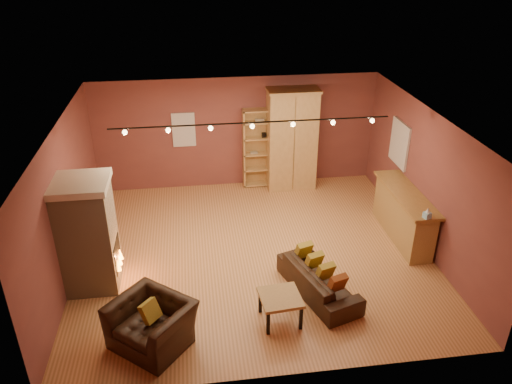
{
  "coord_description": "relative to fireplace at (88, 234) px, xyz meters",
  "views": [
    {
      "loc": [
        -1.12,
        -8.45,
        5.76
      ],
      "look_at": [
        0.07,
        0.2,
        1.28
      ],
      "focal_mm": 35.0,
      "sensor_mm": 36.0,
      "label": 1
    }
  ],
  "objects": [
    {
      "name": "back_wall",
      "position": [
        3.04,
        3.85,
        0.34
      ],
      "size": [
        7.0,
        0.02,
        2.8
      ],
      "primitive_type": "cube",
      "color": "brown",
      "rests_on": "floor"
    },
    {
      "name": "fireplace",
      "position": [
        0.0,
        0.0,
        0.0
      ],
      "size": [
        1.01,
        0.98,
        2.12
      ],
      "color": "tan",
      "rests_on": "floor"
    },
    {
      "name": "armoire",
      "position": [
        4.38,
        3.52,
        0.22
      ],
      "size": [
        1.25,
        0.71,
        2.56
      ],
      "color": "tan",
      "rests_on": "floor"
    },
    {
      "name": "loveseat",
      "position": [
        4.02,
        -0.84,
        -0.69
      ],
      "size": [
        1.09,
        1.92,
        0.77
      ],
      "rotation": [
        0.0,
        0.0,
        1.89
      ],
      "color": "black",
      "rests_on": "floor"
    },
    {
      "name": "back_window",
      "position": [
        1.74,
        3.83,
        0.49
      ],
      "size": [
        0.56,
        0.04,
        0.86
      ],
      "primitive_type": "cube",
      "color": "silver",
      "rests_on": "back_wall"
    },
    {
      "name": "track_rail",
      "position": [
        3.04,
        0.8,
        1.62
      ],
      "size": [
        5.2,
        0.09,
        0.13
      ],
      "color": "black",
      "rests_on": "ceiling"
    },
    {
      "name": "bar_counter",
      "position": [
        6.24,
        0.77,
        -0.52
      ],
      "size": [
        0.6,
        2.23,
        1.07
      ],
      "color": "#AA884E",
      "rests_on": "floor"
    },
    {
      "name": "coffee_table",
      "position": [
        3.2,
        -1.47,
        -0.63
      ],
      "size": [
        0.72,
        0.72,
        0.5
      ],
      "rotation": [
        0.0,
        0.0,
        0.09
      ],
      "color": "olive",
      "rests_on": "floor"
    },
    {
      "name": "ceiling",
      "position": [
        3.04,
        0.6,
        1.74
      ],
      "size": [
        7.0,
        7.0,
        0.0
      ],
      "primitive_type": "plane",
      "rotation": [
        3.14,
        0.0,
        0.0
      ],
      "color": "brown",
      "rests_on": "back_wall"
    },
    {
      "name": "tissue_box",
      "position": [
        6.19,
        -0.28,
        0.1
      ],
      "size": [
        0.16,
        0.16,
        0.23
      ],
      "rotation": [
        0.0,
        0.0,
        0.3
      ],
      "color": "#8DC6E1",
      "rests_on": "bar_counter"
    },
    {
      "name": "floor",
      "position": [
        3.04,
        0.6,
        -1.06
      ],
      "size": [
        7.0,
        7.0,
        0.0
      ],
      "primitive_type": "plane",
      "color": "#A5683A",
      "rests_on": "ground"
    },
    {
      "name": "right_wall",
      "position": [
        6.54,
        0.6,
        0.34
      ],
      "size": [
        0.02,
        6.5,
        2.8
      ],
      "primitive_type": "cube",
      "color": "brown",
      "rests_on": "floor"
    },
    {
      "name": "right_window",
      "position": [
        6.51,
        2.0,
        0.59
      ],
      "size": [
        0.05,
        0.9,
        1.0
      ],
      "primitive_type": "cube",
      "color": "silver",
      "rests_on": "right_wall"
    },
    {
      "name": "armchair",
      "position": [
        1.12,
        -1.71,
        -0.55
      ],
      "size": [
        1.38,
        1.33,
        1.02
      ],
      "rotation": [
        0.0,
        0.0,
        -0.7
      ],
      "color": "black",
      "rests_on": "floor"
    },
    {
      "name": "bookcase",
      "position": [
        3.59,
        3.74,
        -0.03
      ],
      "size": [
        0.83,
        0.32,
        2.03
      ],
      "color": "tan",
      "rests_on": "floor"
    },
    {
      "name": "left_wall",
      "position": [
        -0.46,
        0.6,
        0.34
      ],
      "size": [
        0.02,
        6.5,
        2.8
      ],
      "primitive_type": "cube",
      "color": "brown",
      "rests_on": "floor"
    }
  ]
}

